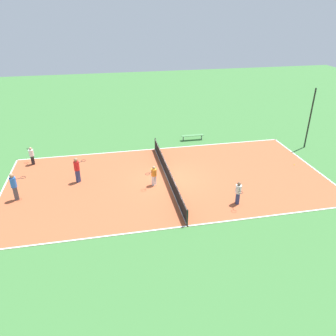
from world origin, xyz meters
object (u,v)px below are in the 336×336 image
bench (192,136)px  player_coach_red (77,168)px  fence_post_back_left (310,119)px  player_far_white (238,192)px  player_near_blue (14,185)px  tennis_ball_far_baseline (75,165)px  tennis_ball_near_net (294,165)px  player_center_orange (154,175)px  tennis_net (168,173)px  player_near_white (32,155)px

bench → player_coach_red: size_ratio=1.11×
player_coach_red → fence_post_back_left: (-2.44, 18.40, 1.43)m
player_far_white → player_near_blue: (-3.10, -13.13, 0.21)m
bench → player_far_white: bearing=-90.4°
tennis_ball_far_baseline → tennis_ball_near_net: bearing=79.1°
player_far_white → fence_post_back_left: 11.51m
bench → player_center_orange: bearing=-122.4°
player_near_blue → fence_post_back_left: fence_post_back_left is taller
tennis_net → fence_post_back_left: fence_post_back_left is taller
player_center_orange → player_near_blue: player_near_blue is taller
tennis_ball_near_net → player_coach_red: bearing=-92.0°
bench → fence_post_back_left: bearing=-21.3°
player_near_white → player_far_white: bearing=-145.8°
player_center_orange → player_near_white: size_ratio=1.00×
player_far_white → fence_post_back_left: fence_post_back_left is taller
player_near_white → fence_post_back_left: size_ratio=0.28×
bench → fence_post_back_left: fence_post_back_left is taller
player_center_orange → player_coach_red: 5.15m
player_near_white → player_near_blue: player_near_blue is taller
player_near_white → tennis_ball_far_baseline: (0.93, 3.12, -0.74)m
player_coach_red → tennis_ball_far_baseline: 2.75m
player_far_white → tennis_ball_near_net: player_far_white is taller
tennis_ball_near_net → player_near_white: bearing=-101.8°
bench → tennis_ball_near_net: bench is taller
player_far_white → tennis_ball_far_baseline: 12.23m
tennis_ball_near_net → tennis_ball_far_baseline: 16.36m
player_coach_red → tennis_ball_near_net: player_coach_red is taller
player_center_orange → player_near_blue: bearing=-39.3°
tennis_ball_near_net → bench: bearing=-136.3°
player_far_white → tennis_ball_near_net: (-4.12, 6.22, -0.80)m
bench → tennis_ball_far_baseline: size_ratio=29.15×
player_far_white → player_center_orange: size_ratio=1.06×
player_near_white → player_near_blue: bearing=154.5°
tennis_net → fence_post_back_left: bearing=105.0°
bench → player_far_white: (10.55, -0.08, 0.46)m
player_far_white → player_center_orange: 5.59m
tennis_ball_near_net → tennis_ball_far_baseline: same height
player_near_blue → tennis_ball_near_net: player_near_blue is taller
player_near_blue → player_far_white: bearing=-34.7°
player_near_blue → fence_post_back_left: size_ratio=0.36×
player_far_white → player_near_white: bearing=-108.5°
player_center_orange → tennis_net: bearing=167.5°
tennis_ball_near_net → player_far_white: bearing=-56.5°
player_coach_red → tennis_net: bearing=-49.0°
tennis_net → player_center_orange: 1.24m
player_far_white → player_coach_red: player_coach_red is taller
tennis_net → player_coach_red: (-0.88, -6.00, 0.53)m
tennis_net → player_center_orange: size_ratio=7.68×
tennis_net → player_coach_red: bearing=-98.4°
tennis_net → tennis_ball_far_baseline: 7.23m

